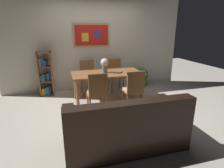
% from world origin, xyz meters
% --- Properties ---
extents(ground_plane, '(12.00, 12.00, 0.00)m').
position_xyz_m(ground_plane, '(0.00, 0.00, 0.00)').
color(ground_plane, beige).
extents(wall_back_with_painting, '(5.20, 0.14, 2.60)m').
position_xyz_m(wall_back_with_painting, '(-0.00, 1.65, 1.30)').
color(wall_back_with_painting, beige).
rests_on(wall_back_with_painting, ground_plane).
extents(dining_table, '(1.69, 0.83, 0.72)m').
position_xyz_m(dining_table, '(0.09, 0.54, 0.63)').
color(dining_table, brown).
rests_on(dining_table, ground_plane).
extents(dining_chair_near_right, '(0.40, 0.41, 0.91)m').
position_xyz_m(dining_chair_near_right, '(0.50, -0.18, 0.54)').
color(dining_chair_near_right, brown).
rests_on(dining_chair_near_right, ground_plane).
extents(dining_chair_far_left, '(0.40, 0.41, 0.91)m').
position_xyz_m(dining_chair_far_left, '(-0.29, 1.24, 0.54)').
color(dining_chair_far_left, brown).
rests_on(dining_chair_far_left, ground_plane).
extents(dining_chair_far_right, '(0.40, 0.41, 0.91)m').
position_xyz_m(dining_chair_far_right, '(0.50, 1.24, 0.54)').
color(dining_chair_far_right, brown).
rests_on(dining_chair_far_right, ground_plane).
extents(dining_chair_near_left, '(0.40, 0.41, 0.91)m').
position_xyz_m(dining_chair_near_left, '(-0.30, -0.17, 0.54)').
color(dining_chair_near_left, brown).
rests_on(dining_chair_near_left, ground_plane).
extents(leather_couch, '(1.80, 0.84, 0.84)m').
position_xyz_m(leather_couch, '(-0.11, -1.34, 0.31)').
color(leather_couch, black).
rests_on(leather_couch, ground_plane).
extents(bookshelf, '(0.36, 0.28, 1.19)m').
position_xyz_m(bookshelf, '(-1.40, 1.37, 0.54)').
color(bookshelf, brown).
rests_on(bookshelf, ground_plane).
extents(potted_ivy, '(0.39, 0.39, 0.61)m').
position_xyz_m(potted_ivy, '(1.42, 1.41, 0.32)').
color(potted_ivy, '#B2ADA3').
rests_on(potted_ivy, ground_plane).
extents(flower_vase, '(0.20, 0.19, 0.34)m').
position_xyz_m(flower_vase, '(0.04, 0.58, 0.92)').
color(flower_vase, slate).
rests_on(flower_vase, dining_table).
extents(tv_remote, '(0.14, 0.14, 0.02)m').
position_xyz_m(tv_remote, '(0.39, 0.43, 0.73)').
color(tv_remote, black).
rests_on(tv_remote, dining_table).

